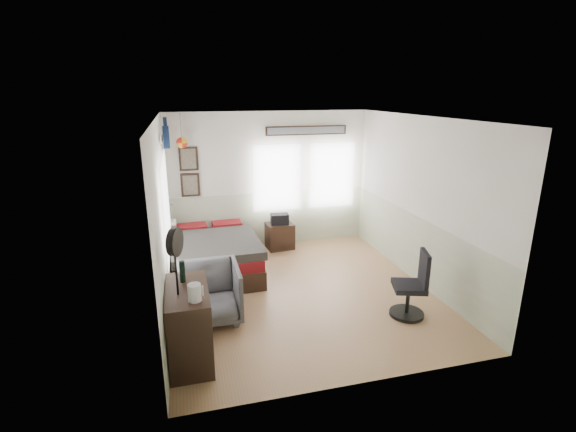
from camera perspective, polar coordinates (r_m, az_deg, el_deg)
name	(u,v)px	position (r m, az deg, el deg)	size (l,w,h in m)	color
ground_plane	(300,292)	(6.75, 1.71, -10.34)	(4.00, 4.50, 0.01)	#9F7E57
room_shell	(293,191)	(6.33, 0.68, 3.48)	(4.02, 4.52, 2.71)	beige
wall_decor	(213,146)	(7.80, -10.20, 9.37)	(3.55, 1.32, 1.44)	#372617
bed	(215,255)	(7.43, -9.96, -5.25)	(1.50, 2.04, 0.64)	black
dresser	(189,324)	(5.16, -13.37, -14.19)	(0.48, 1.00, 0.90)	black
armchair	(209,293)	(5.93, -10.74, -10.33)	(0.84, 0.86, 0.79)	#5C5D63
nightstand	(280,236)	(8.41, -1.14, -2.75)	(0.52, 0.41, 0.52)	black
task_chair	(413,290)	(6.17, 16.67, -9.67)	(0.54, 0.54, 0.97)	black
kettle	(195,293)	(4.64, -12.65, -10.18)	(0.17, 0.14, 0.19)	silver
bottle	(182,272)	(5.08, -14.25, -7.40)	(0.07, 0.07, 0.26)	black
stand_fan	(175,243)	(4.62, -15.22, -3.61)	(0.19, 0.30, 0.78)	black
black_bag	(280,219)	(8.30, -1.15, -0.40)	(0.35, 0.23, 0.20)	black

